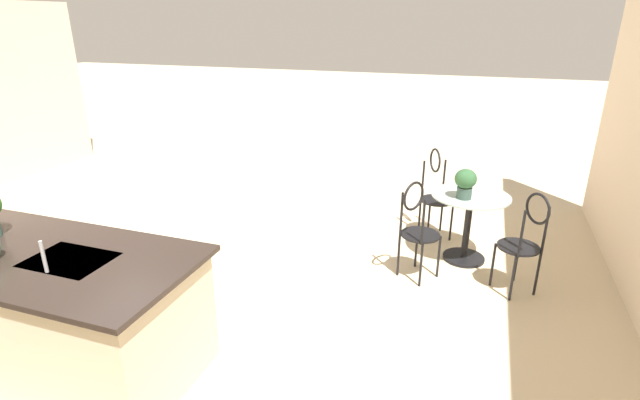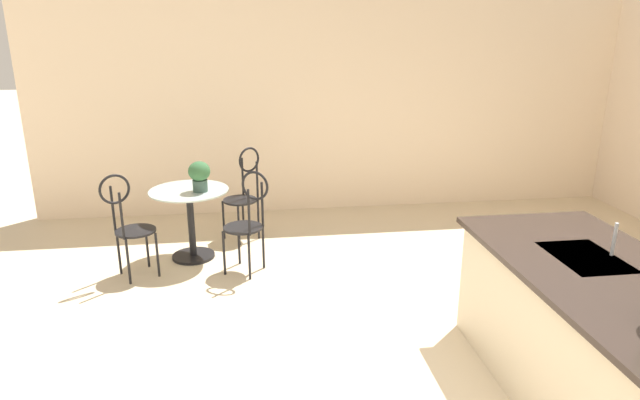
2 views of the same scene
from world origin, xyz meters
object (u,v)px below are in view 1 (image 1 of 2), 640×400
at_px(bistro_table, 468,221).
at_px(potted_plant_on_table, 465,182).
at_px(chair_toward_desk, 417,226).
at_px(chair_near_window, 525,238).
at_px(chair_by_island, 436,190).

bearing_deg(bistro_table, potted_plant_on_table, 61.13).
bearing_deg(bistro_table, chair_toward_desk, 52.19).
bearing_deg(potted_plant_on_table, bistro_table, -118.87).
relative_size(chair_near_window, chair_by_island, 1.00).
height_order(bistro_table, chair_near_window, chair_near_window).
bearing_deg(potted_plant_on_table, chair_near_window, 143.67).
relative_size(bistro_table, chair_near_window, 0.77).
xyz_separation_m(chair_by_island, chair_toward_desk, (0.05, 1.12, 0.00)).
height_order(chair_by_island, chair_toward_desk, same).
distance_m(bistro_table, chair_by_island, 0.68).
relative_size(chair_by_island, potted_plant_on_table, 3.40).
relative_size(chair_by_island, chair_toward_desk, 1.00).
bearing_deg(potted_plant_on_table, chair_toward_desk, 50.11).
distance_m(chair_near_window, chair_toward_desk, 0.96).
xyz_separation_m(bistro_table, chair_near_window, (-0.51, 0.55, 0.13)).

